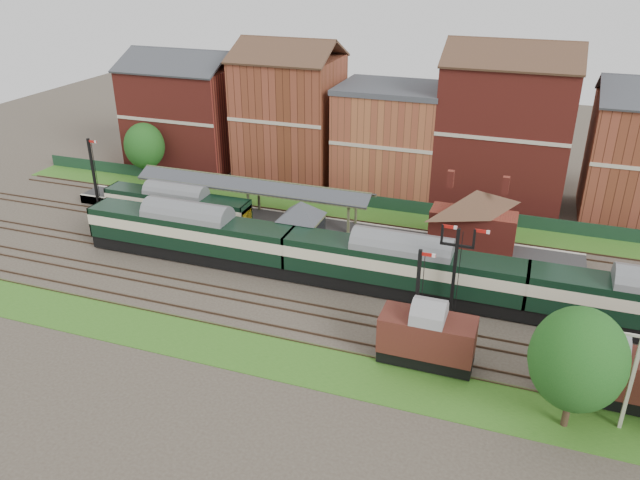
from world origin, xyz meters
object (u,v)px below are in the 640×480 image
(signal_box, at_px, (301,229))
(goods_van_a, at_px, (427,337))
(semaphore_bracket, at_px, (455,268))
(platform_railcar, at_px, (177,205))
(dmu_train, at_px, (401,266))

(signal_box, distance_m, goods_van_a, 18.82)
(semaphore_bracket, relative_size, goods_van_a, 1.23)
(platform_railcar, bearing_deg, semaphore_bracket, -16.45)
(platform_railcar, bearing_deg, goods_van_a, -27.56)
(signal_box, relative_size, platform_railcar, 0.37)
(semaphore_bracket, bearing_deg, dmu_train, 152.31)
(platform_railcar, bearing_deg, dmu_train, -14.19)
(signal_box, bearing_deg, platform_railcar, 168.11)
(semaphore_bracket, xyz_separation_m, dmu_train, (-4.76, 2.50, -1.90))
(goods_van_a, bearing_deg, platform_railcar, 152.44)
(dmu_train, height_order, goods_van_a, dmu_train)
(signal_box, xyz_separation_m, semaphore_bracket, (15.04, -5.75, 1.44))
(signal_box, height_order, goods_van_a, signal_box)
(dmu_train, bearing_deg, signal_box, 162.45)
(signal_box, bearing_deg, goods_van_a, -40.66)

